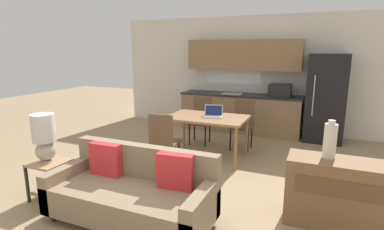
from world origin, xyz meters
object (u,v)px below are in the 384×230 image
at_px(dining_chair_far_right, 243,122).
at_px(laptop, 213,114).
at_px(table_lamp, 44,136).
at_px(couch, 134,192).
at_px(vase, 330,140).
at_px(dining_chair_near_left, 164,139).
at_px(refrigerator, 325,98).
at_px(dining_table, 207,120).
at_px(dining_chair_far_left, 201,118).
at_px(credenza, 337,193).
at_px(side_table, 50,174).

height_order(dining_chair_far_right, laptop, laptop).
bearing_deg(dining_chair_far_right, table_lamp, -120.83).
relative_size(couch, laptop, 5.02).
bearing_deg(vase, dining_chair_far_right, 123.95).
distance_m(vase, dining_chair_far_right, 2.70).
bearing_deg(vase, dining_chair_near_left, 166.43).
relative_size(refrigerator, laptop, 4.94).
distance_m(couch, dining_chair_near_left, 1.45).
distance_m(dining_table, dining_chair_far_left, 0.96).
height_order(refrigerator, dining_chair_far_right, refrigerator).
height_order(refrigerator, table_lamp, refrigerator).
height_order(dining_table, couch, couch).
relative_size(refrigerator, dining_chair_far_left, 1.93).
relative_size(couch, credenza, 1.76).
bearing_deg(laptop, couch, -108.30).
distance_m(table_lamp, dining_chair_far_left, 3.21).
height_order(refrigerator, vase, refrigerator).
distance_m(side_table, table_lamp, 0.51).
relative_size(couch, side_table, 3.64).
bearing_deg(credenza, dining_table, 145.07).
relative_size(refrigerator, vase, 4.36).
xyz_separation_m(credenza, laptop, (-1.95, 1.48, 0.44)).
bearing_deg(dining_chair_far_left, side_table, -111.08).
bearing_deg(credenza, side_table, -166.92).
distance_m(credenza, vase, 0.59).
relative_size(dining_table, dining_chair_far_left, 1.44).
distance_m(side_table, credenza, 3.48).
distance_m(table_lamp, vase, 3.40).
xyz_separation_m(table_lamp, vase, (3.30, 0.84, 0.11)).
height_order(dining_table, side_table, dining_table).
bearing_deg(side_table, vase, 14.32).
distance_m(refrigerator, dining_chair_near_left, 3.67).
relative_size(dining_table, credenza, 1.29).
bearing_deg(dining_chair_near_left, dining_chair_far_right, -124.07).
bearing_deg(dining_chair_near_left, credenza, 159.92).
bearing_deg(dining_chair_far_right, couch, -99.66).
height_order(couch, dining_chair_far_left, dining_chair_far_left).
bearing_deg(credenza, refrigerator, 92.33).
bearing_deg(refrigerator, laptop, -133.07).
bearing_deg(credenza, table_lamp, -166.91).
relative_size(vase, dining_chair_far_right, 0.44).
relative_size(dining_chair_near_left, laptop, 2.56).
bearing_deg(credenza, laptop, 142.84).
height_order(credenza, laptop, laptop).
bearing_deg(dining_table, vase, -35.65).
relative_size(couch, vase, 4.43).
relative_size(couch, dining_chair_far_right, 1.96).
xyz_separation_m(table_lamp, dining_chair_near_left, (0.94, 1.41, -0.33)).
bearing_deg(refrigerator, dining_table, -133.85).
distance_m(couch, table_lamp, 1.40).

